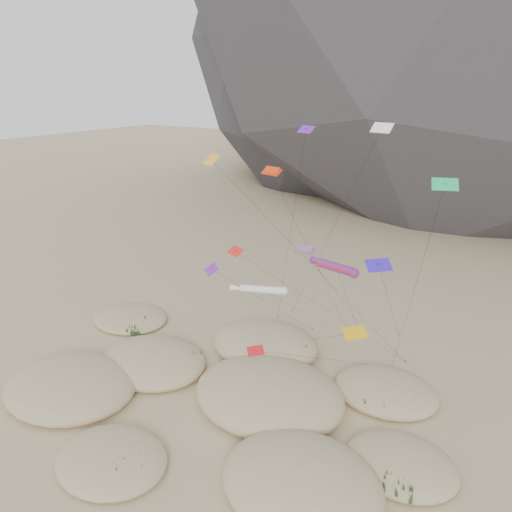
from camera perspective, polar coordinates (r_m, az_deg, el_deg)
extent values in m
plane|color=#CCB789|center=(51.93, -4.64, -18.62)|extent=(500.00, 500.00, 0.00)
ellipsoid|color=#2B2B30|center=(167.61, 11.53, 23.29)|extent=(136.20, 127.83, 116.00)
ellipsoid|color=#CCB789|center=(59.20, -20.41, -13.70)|extent=(15.07, 12.81, 3.50)
ellipsoid|color=#CCB789|center=(48.99, -16.16, -21.47)|extent=(10.49, 8.92, 2.21)
ellipsoid|color=#CCB789|center=(45.00, 5.20, -24.33)|extent=(13.76, 11.70, 4.03)
ellipsoid|color=#CCB789|center=(61.19, -11.70, -11.71)|extent=(13.32, 11.32, 3.14)
ellipsoid|color=#CCB789|center=(54.14, 1.50, -15.52)|extent=(16.27, 13.83, 4.20)
ellipsoid|color=#CCB789|center=(48.62, 16.22, -21.87)|extent=(9.88, 8.40, 2.14)
ellipsoid|color=#CCB789|center=(63.17, 1.05, -10.02)|extent=(13.60, 11.56, 3.87)
ellipsoid|color=#CCB789|center=(57.05, 14.56, -14.66)|extent=(11.20, 9.52, 2.48)
ellipsoid|color=#CCB789|center=(72.75, -14.16, -6.89)|extent=(10.94, 9.30, 1.71)
ellipsoid|color=black|center=(59.21, -22.58, -13.88)|extent=(2.59, 2.22, 0.78)
ellipsoid|color=black|center=(57.10, -19.92, -14.96)|extent=(2.54, 2.17, 0.76)
ellipsoid|color=black|center=(48.08, -15.93, -22.20)|extent=(2.31, 1.98, 0.69)
ellipsoid|color=black|center=(48.05, -13.99, -22.19)|extent=(2.44, 2.09, 0.73)
ellipsoid|color=black|center=(44.56, 2.55, -24.64)|extent=(3.18, 2.72, 0.95)
ellipsoid|color=black|center=(44.45, -0.72, -25.11)|extent=(2.17, 1.86, 0.65)
ellipsoid|color=black|center=(62.32, -9.16, -10.82)|extent=(2.80, 2.40, 0.84)
ellipsoid|color=black|center=(61.08, -6.86, -11.48)|extent=(1.91, 1.63, 0.57)
ellipsoid|color=black|center=(52.47, 0.29, -16.59)|extent=(3.67, 3.14, 1.10)
ellipsoid|color=black|center=(52.86, 4.29, -16.48)|extent=(2.82, 2.41, 0.85)
ellipsoid|color=black|center=(52.84, -1.33, -16.57)|extent=(2.59, 2.22, 0.78)
ellipsoid|color=black|center=(46.17, 16.04, -24.31)|extent=(2.30, 1.97, 0.69)
ellipsoid|color=black|center=(63.32, 4.11, -9.87)|extent=(3.46, 2.96, 1.04)
ellipsoid|color=black|center=(61.30, 4.48, -11.05)|extent=(2.80, 2.40, 0.84)
ellipsoid|color=black|center=(56.14, 16.92, -15.36)|extent=(2.56, 2.19, 0.77)
ellipsoid|color=black|center=(54.63, 13.52, -16.22)|extent=(2.41, 2.06, 0.72)
ellipsoid|color=black|center=(71.08, -13.05, -7.34)|extent=(2.49, 2.13, 0.75)
ellipsoid|color=black|center=(68.68, -13.70, -8.50)|extent=(1.76, 1.50, 0.53)
cylinder|color=#3F2D1E|center=(65.68, 5.02, -9.58)|extent=(0.08, 0.08, 0.30)
cylinder|color=#3F2D1E|center=(68.56, 6.51, -8.31)|extent=(0.08, 0.08, 0.30)
cylinder|color=#3F2D1E|center=(68.07, 12.27, -8.88)|extent=(0.08, 0.08, 0.30)
cylinder|color=#3F2D1E|center=(69.45, 16.03, -8.62)|extent=(0.08, 0.08, 0.30)
cylinder|color=#3F2D1E|center=(62.20, 15.27, -12.07)|extent=(0.08, 0.08, 0.30)
cylinder|color=#3F2D1E|center=(73.39, 4.14, -6.26)|extent=(0.08, 0.08, 0.30)
cylinder|color=#3F2D1E|center=(63.64, 16.73, -11.45)|extent=(0.08, 0.08, 0.30)
cylinder|color=#3F2D1E|center=(71.55, 2.50, -6.94)|extent=(0.08, 0.08, 0.30)
cylinder|color=#FF1A24|center=(52.31, 9.17, -1.30)|extent=(5.23, 3.10, 1.50)
sphere|color=#FF1A24|center=(50.46, 11.14, -1.96)|extent=(1.01, 1.01, 1.01)
cone|color=#FF1A24|center=(54.43, 7.15, -0.65)|extent=(2.34, 1.70, 1.08)
cylinder|color=black|center=(60.13, 10.66, -5.61)|extent=(0.98, 11.73, 13.67)
cylinder|color=silver|center=(55.61, 0.73, -3.85)|extent=(5.16, 1.90, 1.16)
sphere|color=silver|center=(54.82, 3.24, -4.00)|extent=(0.85, 0.85, 0.85)
cone|color=silver|center=(56.60, -1.94, -3.70)|extent=(2.18, 1.16, 0.87)
cylinder|color=black|center=(62.51, 4.96, -6.18)|extent=(2.47, 13.56, 9.99)
cube|color=red|center=(53.01, 1.79, 9.61)|extent=(2.39, 1.37, 0.68)
cube|color=red|center=(52.98, 1.79, 9.80)|extent=(2.02, 1.10, 0.66)
cylinder|color=black|center=(61.19, 6.53, -0.25)|extent=(3.65, 14.18, 22.92)
cube|color=#FF1A32|center=(48.17, 5.57, 0.68)|extent=(2.18, 1.16, 0.59)
cube|color=#FF1A32|center=(48.11, 5.58, 0.90)|extent=(1.84, 0.93, 0.58)
cylinder|color=black|center=(58.04, 9.63, -4.92)|extent=(1.29, 16.67, 16.56)
cube|color=#3317C7|center=(42.02, 13.84, -1.02)|extent=(2.31, 2.30, 0.75)
cube|color=#3317C7|center=(42.07, 13.82, -1.21)|extent=(0.32, 0.32, 0.73)
cylinder|color=black|center=(55.63, 15.19, -5.80)|extent=(3.51, 22.11, 17.66)
cube|color=#DA9E0B|center=(47.16, 11.24, -8.61)|extent=(2.36, 2.42, 0.76)
cube|color=#DA9E0B|center=(47.23, 11.22, -8.77)|extent=(0.32, 0.33, 0.76)
cylinder|color=black|center=(56.37, 7.62, -9.23)|extent=(11.71, 12.04, 10.06)
cube|color=red|center=(53.92, -2.37, 0.56)|extent=(2.13, 1.56, 0.70)
cube|color=red|center=(53.97, -2.37, 0.41)|extent=(0.28, 0.26, 0.66)
cylinder|color=black|center=(57.69, 7.88, -6.07)|extent=(16.47, 11.80, 14.48)
cube|color=red|center=(50.87, -0.06, -10.75)|extent=(1.74, 1.84, 0.72)
cube|color=red|center=(50.95, -0.06, -10.90)|extent=(0.32, 0.31, 0.57)
cylinder|color=black|center=(56.08, 8.36, -11.62)|extent=(9.82, 14.56, 6.35)
cube|color=#1AAB68|center=(47.26, 20.80, 7.67)|extent=(2.50, 1.83, 0.97)
cube|color=#1AAB68|center=(47.29, 20.78, 7.49)|extent=(0.37, 0.40, 0.75)
cylinder|color=black|center=(53.89, 17.67, -3.62)|extent=(4.61, 6.09, 23.29)
cube|color=#651DAD|center=(52.60, 5.76, 14.19)|extent=(1.96, 1.33, 0.70)
cube|color=#651DAD|center=(52.61, 5.75, 14.03)|extent=(0.26, 0.27, 0.61)
cylinder|color=black|center=(61.04, 3.86, 1.95)|extent=(8.09, 8.95, 27.18)
cube|color=#FFA91A|center=(53.72, -5.12, 10.91)|extent=(2.68, 2.30, 1.08)
cube|color=#FFA91A|center=(53.74, -5.11, 10.76)|extent=(0.45, 0.48, 0.80)
cylinder|color=black|center=(56.56, 6.73, -1.30)|extent=(19.61, 11.47, 24.01)
cube|color=white|center=(52.40, 14.20, 14.02)|extent=(2.25, 1.30, 0.93)
cube|color=white|center=(52.41, 14.18, 13.86)|extent=(0.30, 0.36, 0.70)
cylinder|color=black|center=(61.72, 8.27, 2.13)|extent=(14.25, 9.00, 27.48)
cube|color=purple|center=(58.49, -5.11, -1.52)|extent=(2.66, 2.48, 0.84)
cube|color=purple|center=(58.54, -5.11, -1.66)|extent=(0.36, 0.35, 0.82)
cylinder|color=black|center=(63.11, 1.13, -5.25)|extent=(7.78, 11.88, 11.06)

